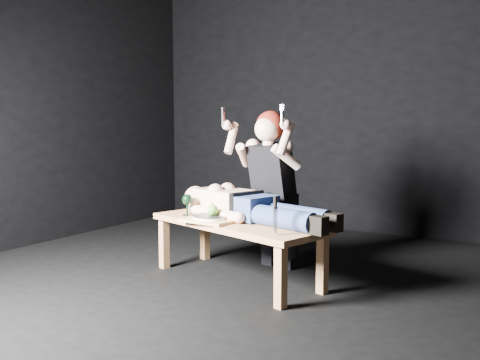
{
  "coord_description": "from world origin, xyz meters",
  "views": [
    {
      "loc": [
        1.7,
        -2.92,
        1.13
      ],
      "look_at": [
        -0.18,
        0.3,
        0.75
      ],
      "focal_mm": 37.61,
      "sensor_mm": 36.0,
      "label": 1
    }
  ],
  "objects_px": {
    "kneeling_woman": "(278,188)",
    "table": "(237,250)",
    "carving_knife": "(275,216)",
    "serving_tray": "(210,220)",
    "goblet": "(187,205)",
    "lying_man": "(251,203)"
  },
  "relations": [
    {
      "from": "table",
      "to": "carving_knife",
      "type": "bearing_deg",
      "value": -17.01
    },
    {
      "from": "lying_man",
      "to": "serving_tray",
      "type": "bearing_deg",
      "value": -119.18
    },
    {
      "from": "table",
      "to": "goblet",
      "type": "bearing_deg",
      "value": -161.02
    },
    {
      "from": "table",
      "to": "serving_tray",
      "type": "height_order",
      "value": "serving_tray"
    },
    {
      "from": "serving_tray",
      "to": "goblet",
      "type": "height_order",
      "value": "goblet"
    },
    {
      "from": "serving_tray",
      "to": "carving_knife",
      "type": "xyz_separation_m",
      "value": [
        0.63,
        -0.19,
        0.11
      ]
    },
    {
      "from": "carving_knife",
      "to": "serving_tray",
      "type": "bearing_deg",
      "value": 179.78
    },
    {
      "from": "kneeling_woman",
      "to": "table",
      "type": "bearing_deg",
      "value": -92.54
    },
    {
      "from": "table",
      "to": "goblet",
      "type": "height_order",
      "value": "goblet"
    },
    {
      "from": "serving_tray",
      "to": "lying_man",
      "type": "bearing_deg",
      "value": 44.28
    },
    {
      "from": "kneeling_woman",
      "to": "carving_knife",
      "type": "bearing_deg",
      "value": -54.42
    },
    {
      "from": "lying_man",
      "to": "carving_knife",
      "type": "relative_size",
      "value": 5.34
    },
    {
      "from": "table",
      "to": "carving_knife",
      "type": "relative_size",
      "value": 5.65
    },
    {
      "from": "goblet",
      "to": "table",
      "type": "bearing_deg",
      "value": 2.43
    },
    {
      "from": "table",
      "to": "goblet",
      "type": "relative_size",
      "value": 8.22
    },
    {
      "from": "table",
      "to": "serving_tray",
      "type": "bearing_deg",
      "value": -124.25
    },
    {
      "from": "table",
      "to": "lying_man",
      "type": "bearing_deg",
      "value": 69.48
    },
    {
      "from": "lying_man",
      "to": "kneeling_woman",
      "type": "bearing_deg",
      "value": 100.8
    },
    {
      "from": "kneeling_woman",
      "to": "serving_tray",
      "type": "height_order",
      "value": "kneeling_woman"
    },
    {
      "from": "table",
      "to": "serving_tray",
      "type": "xyz_separation_m",
      "value": [
        -0.15,
        -0.13,
        0.24
      ]
    },
    {
      "from": "lying_man",
      "to": "goblet",
      "type": "height_order",
      "value": "lying_man"
    },
    {
      "from": "goblet",
      "to": "carving_knife",
      "type": "distance_m",
      "value": 0.96
    }
  ]
}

